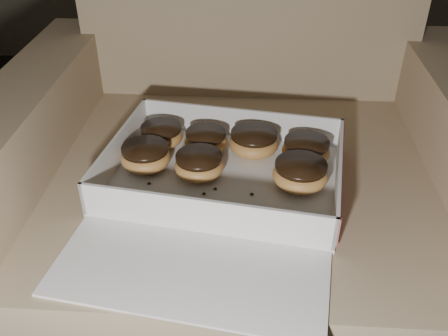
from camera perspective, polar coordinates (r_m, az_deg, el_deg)
armchair at (r=1.14m, az=2.12°, el=-3.47°), size 1.00×0.84×1.04m
bakery_box at (r=0.92m, az=-0.39°, el=-2.31°), size 0.50×0.56×0.07m
donut_a at (r=1.01m, az=3.43°, el=3.01°), size 0.10×0.10×0.05m
donut_b at (r=1.00m, az=9.34°, el=2.03°), size 0.10×0.10×0.05m
donut_c at (r=1.05m, az=-7.16°, el=3.77°), size 0.09×0.09×0.05m
donut_d at (r=0.98m, az=-8.94°, el=1.33°), size 0.10×0.10×0.05m
donut_e at (r=1.02m, az=-2.08°, el=3.19°), size 0.09×0.09×0.04m
donut_f at (r=0.95m, az=-2.85°, el=0.40°), size 0.09×0.09×0.05m
donut_g at (r=0.93m, az=8.71°, el=-0.67°), size 0.10×0.10×0.05m
crumb_a at (r=0.91m, az=-2.30°, el=-2.96°), size 0.01×0.01×0.00m
crumb_b at (r=0.95m, az=-8.56°, el=-1.76°), size 0.01×0.01×0.00m
crumb_c at (r=0.91m, az=3.19°, el=-2.99°), size 0.01×0.01×0.00m
crumb_d at (r=0.84m, az=5.70°, el=-7.13°), size 0.01×0.01×0.00m
crumb_e at (r=0.92m, az=-1.01°, el=-2.39°), size 0.01×0.01×0.00m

